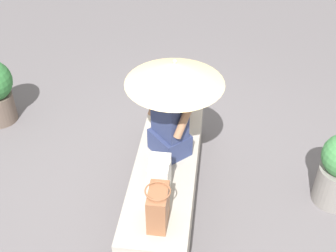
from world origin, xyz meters
TOP-DOWN VIEW (x-y plane):
  - ground_plane at (0.00, 0.00)m, footprint 14.00×14.00m
  - stone_bench at (0.00, 0.00)m, footprint 2.03×0.57m
  - person_seated at (-0.12, 0.02)m, footprint 0.48×0.47m
  - parasol at (-0.04, 0.06)m, footprint 0.83×0.83m
  - handbag_black at (0.41, -0.00)m, footprint 0.25×0.18m
  - tote_bag_canvas at (-0.71, 0.01)m, footprint 0.31×0.23m
  - shoulder_bag_spare at (0.74, 0.03)m, footprint 0.27×0.20m

SIDE VIEW (x-z plane):
  - ground_plane at x=0.00m, z-range 0.00..0.00m
  - stone_bench at x=0.00m, z-range 0.00..0.49m
  - tote_bag_canvas at x=-0.71m, z-range 0.49..0.78m
  - shoulder_bag_spare at x=0.74m, z-range 0.49..0.85m
  - handbag_black at x=0.41m, z-range 0.49..0.85m
  - person_seated at x=-0.12m, z-range 0.43..1.33m
  - parasol at x=-0.04m, z-range 0.89..1.92m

